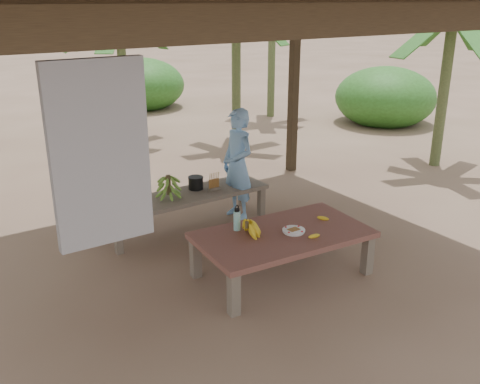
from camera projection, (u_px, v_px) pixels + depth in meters
ground at (226, 263)px, 6.02m from camera, size 80.00×80.00×0.00m
pavilion at (223, 2)px, 5.05m from camera, size 6.60×5.60×2.95m
work_table at (283, 238)px, 5.62m from camera, size 1.87×1.13×0.50m
bench at (186, 198)px, 6.84m from camera, size 2.21×0.62×0.45m
ripe_banana_bunch at (247, 228)px, 5.49m from camera, size 0.33×0.30×0.17m
plate at (294, 231)px, 5.59m from camera, size 0.24×0.24×0.04m
loose_banana_front at (314, 236)px, 5.45m from camera, size 0.17×0.05×0.04m
loose_banana_side at (323, 218)px, 5.90m from camera, size 0.12×0.13×0.04m
water_flask at (237, 220)px, 5.62m from camera, size 0.07×0.07×0.28m
green_banana_stalk at (169, 186)px, 6.64m from camera, size 0.28×0.28×0.32m
cooking_pot at (196, 183)px, 6.99m from camera, size 0.19×0.19×0.16m
skewer_rack at (214, 181)px, 6.95m from camera, size 0.18×0.08×0.24m
woman at (238, 165)px, 7.04m from camera, size 0.37×0.55×1.49m
banana_plant_ne at (236, 13)px, 10.21m from camera, size 1.80×1.80×3.03m
banana_plant_n at (119, 23)px, 10.58m from camera, size 1.80×1.80×2.82m
banana_plant_e at (452, 26)px, 8.75m from camera, size 1.80×1.80×2.86m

